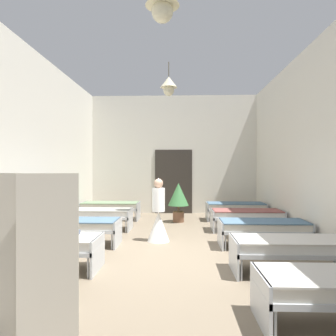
% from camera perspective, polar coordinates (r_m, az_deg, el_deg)
% --- Properties ---
extents(ground_plane, '(6.82, 12.35, 0.10)m').
position_cam_1_polar(ground_plane, '(6.37, -0.14, -16.18)').
color(ground_plane, '#7A6B56').
extents(room_shell, '(6.62, 11.95, 4.46)m').
position_cam_1_polar(room_shell, '(7.47, 0.28, 3.92)').
color(room_shell, silver).
rests_on(room_shell, ground).
extents(bed_left_row_2, '(1.90, 0.84, 0.57)m').
position_cam_1_polar(bed_left_row_2, '(5.88, -21.56, -12.67)').
color(bed_left_row_2, '#B7BCC1').
rests_on(bed_left_row_2, ground).
extents(bed_right_row_2, '(1.90, 0.84, 0.57)m').
position_cam_1_polar(bed_right_row_2, '(5.70, 21.25, -13.07)').
color(bed_right_row_2, '#B7BCC1').
rests_on(bed_right_row_2, ground).
extents(bed_left_row_3, '(1.90, 0.84, 0.57)m').
position_cam_1_polar(bed_left_row_3, '(7.46, -16.13, -9.91)').
color(bed_left_row_3, '#B7BCC1').
rests_on(bed_left_row_3, ground).
extents(bed_right_row_3, '(1.90, 0.84, 0.57)m').
position_cam_1_polar(bed_right_row_3, '(7.32, 16.76, -10.10)').
color(bed_right_row_3, '#B7BCC1').
rests_on(bed_right_row_3, ground).
extents(bed_left_row_4, '(1.90, 0.84, 0.57)m').
position_cam_1_polar(bed_left_row_4, '(9.09, -12.68, -8.09)').
color(bed_left_row_4, '#B7BCC1').
rests_on(bed_left_row_4, ground).
extents(bed_right_row_4, '(1.90, 0.84, 0.57)m').
position_cam_1_polar(bed_right_row_4, '(8.98, 13.96, -8.19)').
color(bed_right_row_4, '#B7BCC1').
rests_on(bed_right_row_4, ground).
extents(bed_left_row_5, '(1.90, 0.84, 0.57)m').
position_cam_1_polar(bed_left_row_5, '(10.75, -10.30, -6.80)').
color(bed_left_row_5, '#B7BCC1').
rests_on(bed_left_row_5, ground).
extents(bed_right_row_5, '(1.90, 0.84, 0.57)m').
position_cam_1_polar(bed_right_row_5, '(10.66, 12.06, -6.87)').
color(bed_right_row_5, '#B7BCC1').
rests_on(bed_right_row_5, ground).
extents(nurse_near_aisle, '(0.52, 0.52, 1.49)m').
position_cam_1_polar(nurse_near_aisle, '(7.53, -1.73, -9.12)').
color(nurse_near_aisle, white).
rests_on(nurse_near_aisle, ground).
extents(patient_seated_primary, '(0.44, 0.44, 0.80)m').
position_cam_1_polar(patient_seated_primary, '(5.66, -18.31, -8.73)').
color(patient_seated_primary, '#515B70').
rests_on(patient_seated_primary, bed_left_row_2).
extents(potted_plant, '(0.65, 0.65, 1.24)m').
position_cam_1_polar(potted_plant, '(10.08, 1.88, -5.22)').
color(potted_plant, brown).
rests_on(potted_plant, ground).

